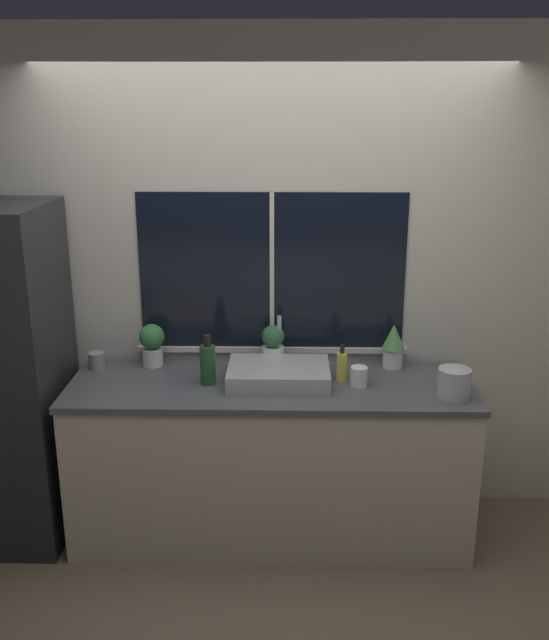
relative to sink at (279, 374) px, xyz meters
The scene contains 12 objects.
ground_plane 1.00m from the sink, 96.87° to the right, with size 14.00×14.00×0.00m, color brown.
wall_back 0.56m from the sink, 96.63° to the left, with size 8.00×0.09×2.70m.
counter 0.49m from the sink, 146.34° to the right, with size 2.13×0.68×0.89m.
sink is the anchor object (origin of this frame).
potted_plant_left 0.75m from the sink, 162.19° to the left, with size 0.14×0.14×0.24m.
potted_plant_center 0.24m from the sink, 98.63° to the left, with size 0.13×0.13×0.24m.
potted_plant_right 0.68m from the sink, 19.84° to the left, with size 0.13×0.13×0.25m.
soap_bottle 0.34m from the sink, ahead, with size 0.05×0.05×0.19m.
bottle_tall 0.38m from the sink, behind, with size 0.08×0.08×0.27m.
mug_white 0.42m from the sink, ahead, with size 0.09×0.09×0.10m.
mug_grey 1.02m from the sink, behind, with size 0.09×0.09×0.09m.
kettle 0.90m from the sink, 12.25° to the right, with size 0.16×0.16×0.17m.
Camera 1 is at (0.09, -3.15, 2.31)m, focal length 40.00 mm.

